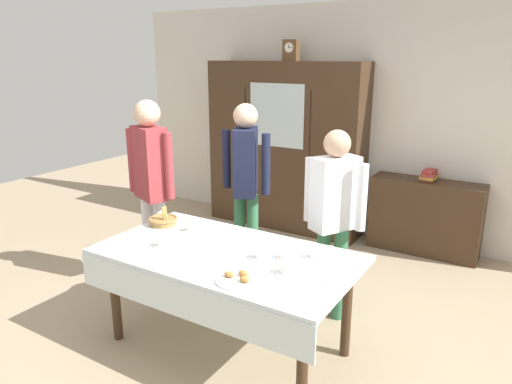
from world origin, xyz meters
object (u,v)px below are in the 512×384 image
at_px(tea_cup_mid_right, 191,228).
at_px(tea_cup_far_left, 286,255).
at_px(spoon_far_right, 205,255).
at_px(bread_basket, 163,221).
at_px(tea_cup_mid_left, 286,270).
at_px(pastry_plate, 238,279).
at_px(spoon_mid_right, 249,242).
at_px(mantel_clock, 291,50).
at_px(person_beside_shelf, 246,174).
at_px(person_behind_table_left, 334,208).
at_px(dining_table, 224,267).
at_px(tea_cup_center, 162,243).
at_px(tea_cup_near_right, 261,255).
at_px(person_near_right_end, 151,176).
at_px(bookshelf_low, 425,217).
at_px(wall_cabinet, 285,147).
at_px(spoon_front_edge, 325,287).
at_px(book_stack, 429,175).
at_px(tea_cup_far_right, 315,254).

height_order(tea_cup_mid_right, tea_cup_far_left, same).
bearing_deg(spoon_far_right, bread_basket, 155.12).
height_order(tea_cup_mid_left, bread_basket, bread_basket).
distance_m(pastry_plate, spoon_mid_right, 0.64).
distance_m(mantel_clock, person_beside_shelf, 1.86).
distance_m(spoon_far_right, person_behind_table_left, 1.11).
distance_m(dining_table, tea_cup_center, 0.50).
xyz_separation_m(tea_cup_near_right, spoon_far_right, (-0.36, -0.16, -0.02)).
xyz_separation_m(tea_cup_center, spoon_far_right, (0.37, 0.03, -0.02)).
bearing_deg(spoon_mid_right, spoon_far_right, -109.09).
bearing_deg(tea_cup_center, tea_cup_far_left, 17.53).
relative_size(person_behind_table_left, person_near_right_end, 0.90).
height_order(bookshelf_low, person_near_right_end, person_near_right_end).
xyz_separation_m(dining_table, tea_cup_mid_right, (-0.49, 0.24, 0.12)).
bearing_deg(bookshelf_low, person_beside_shelf, -132.34).
xyz_separation_m(person_beside_shelf, person_behind_table_left, (1.02, -0.29, -0.08)).
bearing_deg(person_behind_table_left, spoon_far_right, -121.43).
bearing_deg(tea_cup_far_left, spoon_mid_right, 161.84).
relative_size(mantel_clock, person_behind_table_left, 0.15).
xyz_separation_m(wall_cabinet, spoon_far_right, (0.80, -2.67, -0.26)).
bearing_deg(wall_cabinet, mantel_clock, -0.66).
bearing_deg(spoon_front_edge, mantel_clock, 121.71).
distance_m(tea_cup_mid_right, spoon_front_edge, 1.33).
distance_m(person_behind_table_left, person_near_right_end, 1.66).
bearing_deg(tea_cup_center, bread_basket, 131.76).
height_order(pastry_plate, spoon_mid_right, pastry_plate).
bearing_deg(dining_table, person_behind_table_left, 60.99).
xyz_separation_m(mantel_clock, spoon_front_edge, (1.65, -2.67, -1.40)).
xyz_separation_m(tea_cup_mid_left, tea_cup_center, (-0.98, -0.08, 0.00)).
relative_size(book_stack, pastry_plate, 0.82).
bearing_deg(tea_cup_center, person_near_right_end, 137.63).
bearing_deg(tea_cup_near_right, tea_cup_far_right, 32.54).
height_order(mantel_clock, pastry_plate, mantel_clock).
height_order(mantel_clock, tea_cup_mid_right, mantel_clock).
relative_size(wall_cabinet, person_near_right_end, 1.17).
height_order(tea_cup_mid_right, spoon_far_right, tea_cup_mid_right).
xyz_separation_m(dining_table, tea_cup_mid_left, (0.52, -0.04, 0.12)).
height_order(tea_cup_far_right, tea_cup_center, same).
xyz_separation_m(tea_cup_near_right, spoon_mid_right, (-0.23, 0.21, -0.02)).
xyz_separation_m(dining_table, person_near_right_end, (-1.15, 0.51, 0.41)).
height_order(tea_cup_far_left, tea_cup_mid_left, same).
distance_m(tea_cup_far_left, person_behind_table_left, 0.71).
height_order(dining_table, wall_cabinet, wall_cabinet).
bearing_deg(tea_cup_near_right, tea_cup_mid_left, -24.13).
xyz_separation_m(tea_cup_mid_left, person_behind_table_left, (-0.04, 0.89, 0.16)).
xyz_separation_m(book_stack, person_behind_table_left, (-0.35, -1.79, 0.07)).
relative_size(wall_cabinet, spoon_far_right, 17.23).
xyz_separation_m(mantel_clock, tea_cup_mid_left, (1.36, -2.63, -1.38)).
bearing_deg(tea_cup_mid_left, spoon_far_right, -176.02).
height_order(bookshelf_low, person_beside_shelf, person_beside_shelf).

